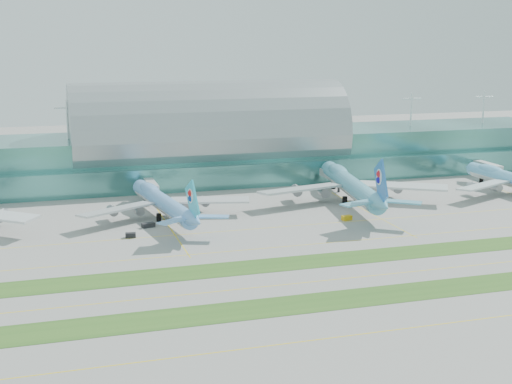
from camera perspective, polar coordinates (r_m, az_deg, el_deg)
name	(u,v)px	position (r m, az deg, el deg)	size (l,w,h in m)	color
ground	(312,264)	(199.60, 4.52, -5.75)	(700.00, 700.00, 0.00)	gray
terminal	(209,147)	(316.97, -3.80, 3.64)	(340.00, 69.10, 36.00)	#3D7A75
grass_strip_near	(354,298)	(175.24, 7.82, -8.41)	(420.00, 12.00, 0.08)	#2D591E
grass_strip_far	(310,262)	(201.37, 4.31, -5.57)	(420.00, 12.00, 0.08)	#2D591E
taxiline_a	(392,330)	(158.60, 10.84, -10.81)	(420.00, 0.35, 0.01)	yellow
taxiline_b	(331,280)	(187.30, 6.06, -7.00)	(420.00, 0.35, 0.01)	yellow
taxiline_c	(291,246)	(215.72, 2.80, -4.34)	(420.00, 0.35, 0.01)	yellow
taxiline_d	(269,228)	(235.79, 1.04, -2.88)	(420.00, 0.35, 0.01)	yellow
airliner_b	(163,201)	(249.17, -7.48, -0.75)	(61.15, 70.00, 19.29)	#68A4E6
airliner_c	(350,184)	(273.15, 7.56, 0.64)	(72.80, 83.36, 22.99)	#59AAC5
gse_c	(131,235)	(227.69, -10.00, -3.42)	(3.24, 1.83, 1.52)	black
gse_d	(148,225)	(238.86, -8.61, -2.64)	(4.27, 2.05, 1.48)	black
gse_e	(347,218)	(247.31, 7.27, -2.06)	(3.43, 1.97, 1.63)	#CA950B
gse_f	(381,208)	(263.09, 9.99, -1.30)	(3.07, 1.87, 1.46)	black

